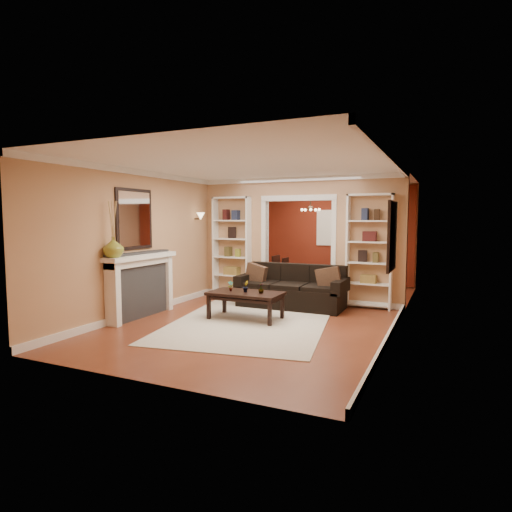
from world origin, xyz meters
The scene contains 30 objects.
floor centered at (0.00, 0.00, 0.00)m, with size 8.00×8.00×0.00m, color brown.
ceiling centered at (0.00, 0.00, 2.70)m, with size 8.00×8.00×0.00m, color white.
wall_back centered at (0.00, 4.00, 1.35)m, with size 8.00×8.00×0.00m, color tan.
wall_front centered at (0.00, -4.00, 1.35)m, with size 8.00×8.00×0.00m, color tan.
wall_left centered at (-2.25, 0.00, 1.35)m, with size 8.00×8.00×0.00m, color tan.
wall_right centered at (2.25, 0.00, 1.35)m, with size 8.00×8.00×0.00m, color tan.
partition_wall centered at (0.00, 1.20, 1.35)m, with size 4.50×0.15×2.70m, color tan.
red_back_panel centered at (0.00, 3.97, 1.32)m, with size 4.44×0.04×2.64m, color maroon.
dining_window centered at (0.00, 3.93, 1.55)m, with size 0.78×0.03×0.98m, color #8CA5CC.
area_rug centered at (-0.12, -1.03, 0.01)m, with size 2.59×3.63×0.01m, color beige.
sofa centered at (0.11, 0.45, 0.43)m, with size 2.21×0.95×0.86m, color black.
pillow_left centered at (-0.67, 0.43, 0.65)m, with size 0.45×0.13×0.45m, color #503422.
pillow_right centered at (0.89, 0.43, 0.65)m, with size 0.46×0.13×0.46m, color #503422.
coffee_table centered at (-0.29, -0.87, 0.25)m, with size 1.31×0.71×0.50m, color black.
plant_left centered at (-0.60, -0.87, 0.59)m, with size 0.10×0.07×0.18m, color #336626.
plant_center centered at (-0.29, -0.87, 0.60)m, with size 0.11×0.09×0.20m, color #336626.
plant_right centered at (0.01, -0.87, 0.58)m, with size 0.10×0.10×0.18m, color #336626.
bookshelf_left centered at (-1.55, 1.03, 1.15)m, with size 0.90×0.30×2.30m, color white.
bookshelf_right centered at (1.55, 1.03, 1.15)m, with size 0.90×0.30×2.30m, color white.
fireplace centered at (-2.09, -1.50, 0.58)m, with size 0.32×1.70×1.16m, color white.
vase centered at (-2.09, -2.20, 1.33)m, with size 0.33×0.33×0.35m, color olive.
mirror centered at (-2.23, -1.50, 1.80)m, with size 0.03×0.95×1.10m, color silver.
wall_sconce centered at (-2.15, 0.55, 1.83)m, with size 0.18×0.18×0.22m, color #FFE0A5.
framed_art centered at (2.21, -1.00, 1.55)m, with size 0.04×0.85×1.05m, color black.
dining_table centered at (-0.14, 2.52, 0.29)m, with size 0.92×1.64×0.58m, color black.
dining_chair_nw centered at (-0.69, 2.22, 0.46)m, with size 0.45×0.45×0.91m, color black.
dining_chair_ne centered at (0.41, 2.22, 0.47)m, with size 0.47×0.47×0.94m, color black.
dining_chair_sw centered at (-0.69, 2.82, 0.40)m, with size 0.40×0.40×0.80m, color black.
dining_chair_se centered at (0.41, 2.82, 0.42)m, with size 0.42×0.42×0.84m, color black.
chandelier centered at (0.00, 2.70, 2.02)m, with size 0.50×0.50×0.30m, color #302116.
Camera 1 is at (3.00, -7.68, 1.82)m, focal length 30.00 mm.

